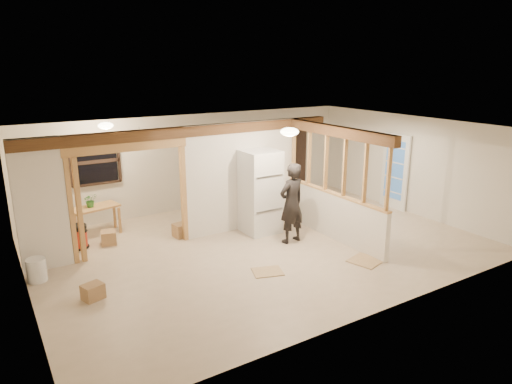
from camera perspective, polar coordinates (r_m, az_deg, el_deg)
floor at (r=9.83m, az=0.77°, el=-6.73°), size 9.00×6.50×0.01m
ceiling at (r=9.16m, az=0.83°, el=7.90°), size 9.00×6.50×0.01m
wall_back at (r=12.20m, az=-7.45°, el=3.79°), size 9.00×0.01×2.50m
wall_front at (r=7.04m, az=15.26°, el=-5.65°), size 9.00×0.01×2.50m
wall_left at (r=8.06m, az=-27.37°, el=-4.17°), size 0.01×6.50×2.50m
wall_right at (r=12.37m, az=18.70°, el=3.24°), size 0.01×6.50×2.50m
partition_left_stub at (r=9.23m, az=-25.29°, el=-1.52°), size 0.90×0.12×2.50m
partition_center at (r=10.51m, az=-1.80°, el=1.98°), size 2.80×0.12×2.50m
doorway_frame at (r=9.57m, az=-15.40°, el=-0.92°), size 2.46×0.14×2.20m
header_beam_back at (r=9.76m, az=-8.02°, el=7.52°), size 7.00×0.18×0.22m
header_beam_right at (r=9.83m, az=10.07°, el=7.49°), size 0.18×3.30×0.22m
pony_wall at (r=10.26m, az=9.57°, el=-2.95°), size 0.12×3.20×1.00m
stud_partition at (r=9.95m, az=9.87°, el=3.39°), size 0.14×3.20×1.32m
window_back at (r=11.28m, az=-19.45°, el=3.59°), size 1.12×0.10×1.10m
french_door at (r=12.61m, az=16.98°, el=2.46°), size 0.12×0.86×2.00m
ceiling_dome_main at (r=8.93m, az=4.21°, el=7.52°), size 0.36×0.36×0.16m
ceiling_dome_util at (r=10.31m, az=-18.29°, el=7.88°), size 0.32×0.32×0.14m
hanging_bulb at (r=9.82m, az=-14.30°, el=6.05°), size 0.07×0.07×0.07m
refrigerator at (r=10.34m, az=0.52°, el=0.02°), size 0.78×0.76×1.90m
woman at (r=9.77m, az=4.47°, el=-1.41°), size 0.69×0.50×1.75m
work_table at (r=10.98m, az=-19.37°, el=-3.36°), size 1.12×0.72×0.65m
potted_plant at (r=10.83m, az=-20.00°, el=-0.97°), size 0.30×0.26×0.32m
shop_vac at (r=10.29m, az=-21.31°, el=-5.21°), size 0.52×0.52×0.52m
bookshelf at (r=13.48m, az=4.20°, el=3.78°), size 0.96×0.32×1.93m
bucket at (r=9.11m, az=-25.73°, el=-8.77°), size 0.35×0.35×0.42m
box_util_a at (r=10.41m, az=-9.27°, el=-4.71°), size 0.39×0.34×0.30m
box_util_b at (r=10.35m, az=-17.94°, el=-5.44°), size 0.37×0.37×0.29m
box_front at (r=8.14m, az=-19.71°, el=-11.64°), size 0.39×0.35×0.26m
floor_panel_near at (r=9.33m, az=13.52°, el=-8.35°), size 0.70×0.70×0.02m
floor_panel_far at (r=8.64m, az=1.45°, el=-9.93°), size 0.66×0.59×0.02m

